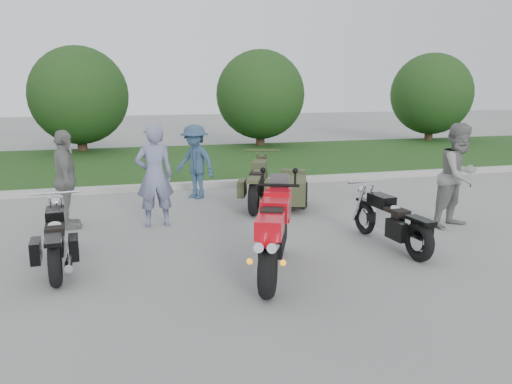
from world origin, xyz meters
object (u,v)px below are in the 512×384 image
object	(u,v)px
person_back	(66,180)
person_grey	(459,176)
sportbike_red	(274,232)
cruiser_right	(393,223)
cruiser_left	(57,242)
person_denim	(195,162)
person_stripe	(155,176)
cruiser_sidecar	(278,187)

from	to	relation	value
person_back	person_grey	bearing A→B (deg)	-112.89
sportbike_red	cruiser_right	bearing A→B (deg)	38.89
cruiser_left	person_grey	bearing A→B (deg)	-0.49
sportbike_red	person_back	size ratio (longest dim) A/B	1.19
cruiser_left	person_denim	bearing A→B (deg)	53.76
sportbike_red	person_stripe	bearing A→B (deg)	137.11
cruiser_right	person_denim	world-z (taller)	person_denim
person_back	sportbike_red	bearing A→B (deg)	-146.62
person_denim	person_back	xyz separation A→B (m)	(-2.61, -1.88, 0.05)
cruiser_sidecar	sportbike_red	bearing A→B (deg)	-87.22
person_stripe	cruiser_left	bearing A→B (deg)	48.30
cruiser_right	person_back	xyz separation A→B (m)	(-5.06, 2.60, 0.49)
person_stripe	person_grey	world-z (taller)	person_grey
cruiser_right	cruiser_sidecar	size ratio (longest dim) A/B	0.90
cruiser_sidecar	person_back	size ratio (longest dim) A/B	1.29
cruiser_sidecar	person_back	bearing A→B (deg)	-151.75
person_back	cruiser_sidecar	bearing A→B (deg)	-91.66
cruiser_right	cruiser_sidecar	bearing A→B (deg)	102.21
person_denim	person_back	distance (m)	3.22
sportbike_red	cruiser_left	distance (m)	3.02
cruiser_sidecar	person_stripe	size ratio (longest dim) A/B	1.23
person_stripe	person_denim	bearing A→B (deg)	-120.06
person_grey	person_back	world-z (taller)	person_grey
cruiser_sidecar	person_grey	distance (m)	3.55
cruiser_right	person_stripe	world-z (taller)	person_stripe
cruiser_left	person_grey	xyz separation A→B (m)	(6.80, 0.42, 0.54)
person_stripe	person_grey	size ratio (longest dim) A/B	0.99
cruiser_sidecar	person_denim	distance (m)	2.11
person_stripe	person_back	distance (m)	1.57
cruiser_left	person_back	size ratio (longest dim) A/B	1.16
cruiser_left	person_back	world-z (taller)	person_back
cruiser_sidecar	person_back	distance (m)	4.20
person_stripe	person_denim	distance (m)	2.41
cruiser_sidecar	person_stripe	distance (m)	2.75
person_denim	person_back	size ratio (longest dim) A/B	0.95
sportbike_red	cruiser_sidecar	size ratio (longest dim) A/B	0.92
cruiser_left	cruiser_right	world-z (taller)	cruiser_left
cruiser_left	person_grey	distance (m)	6.83
cruiser_right	person_stripe	bearing A→B (deg)	142.14
sportbike_red	person_back	bearing A→B (deg)	154.52
cruiser_left	person_stripe	distance (m)	2.50
person_stripe	person_back	xyz separation A→B (m)	(-1.54, 0.28, -0.05)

